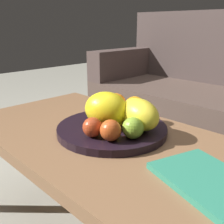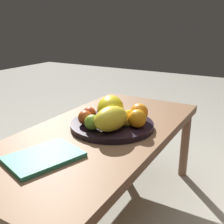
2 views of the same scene
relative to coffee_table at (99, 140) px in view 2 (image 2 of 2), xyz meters
name	(u,v)px [view 2 (image 2 of 2)]	position (x,y,z in m)	size (l,w,h in m)	color
ground_plane	(100,213)	(0.00, 0.00, -0.40)	(8.00, 8.00, 0.00)	gray
coffee_table	(99,140)	(0.00, 0.00, 0.00)	(1.21, 0.58, 0.45)	brown
fruit_bowl	(112,125)	(-0.06, 0.03, 0.06)	(0.38, 0.38, 0.03)	black
melon_large_front	(111,109)	(-0.07, 0.02, 0.13)	(0.15, 0.12, 0.12)	yellow
melon_smaller_beside	(111,119)	(0.02, 0.08, 0.13)	(0.17, 0.10, 0.10)	yellow
orange_front	(139,112)	(-0.14, 0.13, 0.11)	(0.08, 0.08, 0.08)	orange
orange_left	(137,118)	(-0.06, 0.16, 0.11)	(0.08, 0.08, 0.08)	orange
apple_front	(92,122)	(0.06, 0.01, 0.11)	(0.07, 0.07, 0.07)	#7CA32C
apple_left	(89,114)	(-0.04, -0.07, 0.10)	(0.06, 0.06, 0.06)	#AC391A
apple_right	(85,118)	(0.02, -0.05, 0.11)	(0.07, 0.07, 0.07)	#BA491B
banana_bunch	(122,120)	(-0.05, 0.09, 0.10)	(0.17, 0.15, 0.06)	yellow
magazine	(44,157)	(0.32, -0.02, 0.06)	(0.25, 0.18, 0.02)	#2D8165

